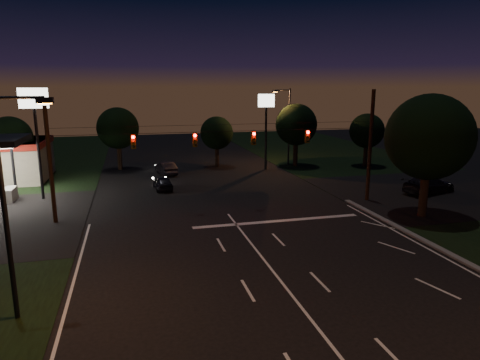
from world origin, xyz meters
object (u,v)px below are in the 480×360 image
object	(u,v)px
tree_right_near	(428,138)
car_oncoming_b	(166,168)
utility_pole_right	(367,200)
car_cross	(429,185)
car_oncoming_a	(163,183)

from	to	relation	value
tree_right_near	car_oncoming_b	bearing A→B (deg)	130.14
utility_pole_right	tree_right_near	world-z (taller)	tree_right_near
tree_right_near	car_cross	xyz separation A→B (m)	(4.98, 5.61, -4.91)
car_oncoming_a	car_oncoming_b	xyz separation A→B (m)	(0.87, 6.95, 0.07)
car_oncoming_a	car_cross	bearing A→B (deg)	156.86
tree_right_near	car_oncoming_a	distance (m)	22.35
car_oncoming_a	utility_pole_right	bearing A→B (deg)	148.11
car_oncoming_b	tree_right_near	bearing A→B (deg)	119.34
car_cross	tree_right_near	bearing A→B (deg)	121.72
utility_pole_right	car_oncoming_b	xyz separation A→B (m)	(-15.17, 14.97, 0.68)
utility_pole_right	car_cross	distance (m)	6.60
utility_pole_right	car_oncoming_a	xyz separation A→B (m)	(-16.05, 8.02, 0.61)
tree_right_near	car_oncoming_a	world-z (taller)	tree_right_near
car_oncoming_a	car_oncoming_b	world-z (taller)	car_oncoming_b
tree_right_near	car_oncoming_a	bearing A→B (deg)	143.82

